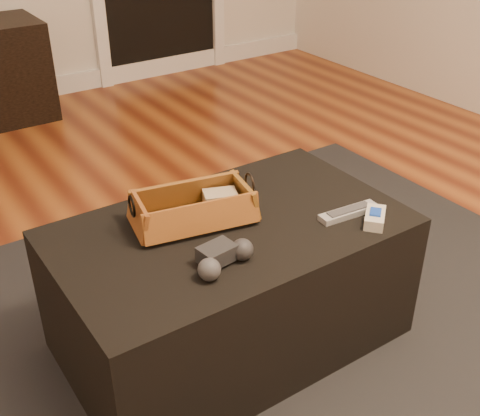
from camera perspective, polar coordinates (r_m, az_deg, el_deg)
floor at (r=1.81m, az=-2.72°, el=-17.40°), size 5.00×5.50×0.01m
area_rug at (r=1.94m, az=0.01°, el=-13.09°), size 2.60×2.00×0.01m
ottoman at (r=1.83m, az=-0.88°, el=-7.25°), size 1.00×0.60×0.42m
tv_remote at (r=1.70m, az=-4.82°, el=-1.04°), size 0.19×0.06×0.02m
cloth_bundle at (r=1.76m, az=-1.87°, el=0.76°), size 0.11×0.10×0.05m
wicker_basket at (r=1.71m, az=-4.43°, el=-0.16°), size 0.38×0.25×0.12m
game_controller at (r=1.53m, az=-1.67°, el=-4.67°), size 0.19×0.12×0.06m
silver_remote at (r=1.78m, az=10.27°, el=-0.39°), size 0.19×0.06×0.02m
cream_gadget at (r=1.75m, az=12.67°, el=-0.89°), size 0.12×0.11×0.04m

